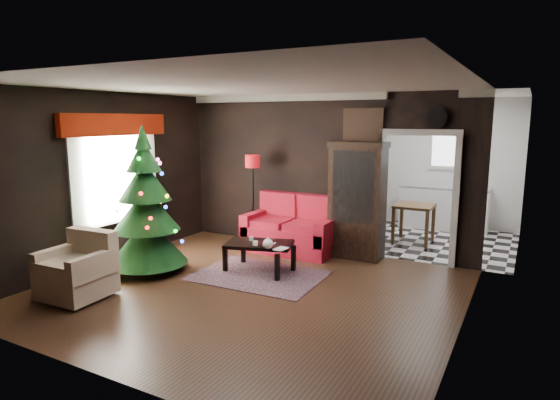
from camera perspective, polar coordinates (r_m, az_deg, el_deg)
The scene contains 26 objects.
floor at distance 6.63m, azimuth -3.79°, elevation -11.02°, with size 5.50×5.50×0.00m, color black.
ceiling at distance 6.21m, azimuth -4.09°, elevation 13.88°, with size 5.50×5.50×0.00m, color white.
wall_back at distance 8.47m, azimuth 5.18°, elevation 3.29°, with size 5.50×5.50×0.00m, color black.
wall_front at distance 4.41m, azimuth -21.64°, elevation -3.44°, with size 5.50×5.50×0.00m, color black.
wall_left at distance 8.08m, azimuth -20.65°, elevation 2.38°, with size 5.50×5.50×0.00m, color black.
wall_right at distance 5.35m, azimuth 21.82°, elevation -1.21°, with size 5.50×5.50×0.00m, color black.
doorway at distance 8.01m, azimuth 16.38°, elevation 0.02°, with size 1.10×0.10×2.10m, color silver, non-canonical shape.
left_window at distance 8.17m, azimuth -19.43°, elevation 2.89°, with size 0.05×1.60×1.40m, color white.
valance at distance 8.06m, azimuth -19.38°, elevation 8.65°, with size 0.12×2.10×0.35m, color maroon.
kitchen_floor at distance 9.66m, azimuth 17.99°, elevation -4.78°, with size 3.00×3.00×0.00m, color silver.
kitchen_window at distance 10.82m, azimuth 19.91°, elevation 5.76°, with size 0.70×0.06×0.70m, color white.
rug at distance 7.23m, azimuth -2.61°, elevation -9.17°, with size 1.90×1.38×0.01m, color #2F1F2B.
loveseat at distance 8.39m, azimuth 1.35°, elevation -2.97°, with size 1.70×0.90×1.00m, color maroon, non-canonical shape.
curio_cabinet at distance 8.05m, azimuth 9.38°, elevation -0.37°, with size 0.90×0.45×1.90m, color black, non-canonical shape.
floor_lamp at distance 8.77m, azimuth -3.31°, elevation -0.22°, with size 0.30×0.30×1.76m, color black, non-canonical shape.
christmas_tree at distance 7.46m, azimuth -16.04°, elevation -0.66°, with size 1.21×1.21×2.32m, color black, non-canonical shape.
armchair at distance 6.79m, azimuth -23.67°, elevation -7.27°, with size 0.82×0.82×0.84m, color tan, non-canonical shape.
coffee_table at distance 7.36m, azimuth -2.54°, elevation -6.91°, with size 1.01×0.61×0.45m, color black, non-canonical shape.
teapot at distance 6.93m, azimuth -1.48°, elevation -5.31°, with size 0.17×0.17×0.16m, color white, non-canonical shape.
cup_a at distance 7.43m, azimuth -3.53°, elevation -4.73°, with size 0.07×0.07×0.06m, color white.
cup_b at distance 7.15m, azimuth -3.02°, elevation -5.26°, with size 0.08×0.08×0.07m, color white.
book at distance 6.93m, azimuth -0.43°, elevation -5.07°, with size 0.16×0.02×0.22m, color tan.
wall_clock at distance 7.80m, azimuth 18.60°, elevation 9.49°, with size 0.32×0.32×0.06m, color white.
painting at distance 8.10m, azimuth 10.08°, elevation 8.92°, with size 0.62×0.05×0.52m, color #A06039.
kitchen_counter at distance 10.73m, azimuth 19.31°, elevation -0.98°, with size 1.80×0.60×0.90m, color white.
kitchen_table at distance 9.35m, azimuth 15.96°, elevation -2.80°, with size 0.70×0.70×0.75m, color brown, non-canonical shape.
Camera 1 is at (3.33, -5.23, 2.36)m, focal length 30.01 mm.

